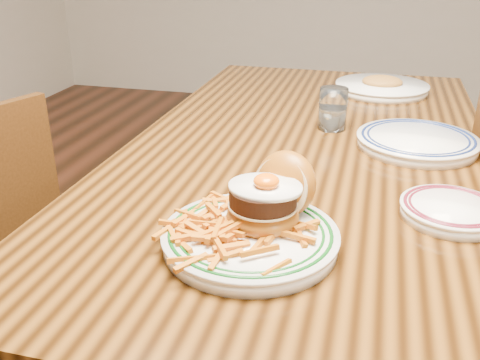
# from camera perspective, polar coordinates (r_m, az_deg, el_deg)

# --- Properties ---
(table) EXTENTS (0.85, 1.60, 0.75)m
(table) POSITION_cam_1_polar(r_m,az_deg,el_deg) (1.33, 7.19, 0.28)
(table) COLOR black
(table) RESTS_ON floor
(main_plate) EXTENTS (0.28, 0.30, 0.14)m
(main_plate) POSITION_cam_1_polar(r_m,az_deg,el_deg) (0.86, 1.77, -4.49)
(main_plate) COLOR white
(main_plate) RESTS_ON table
(side_plate) EXTENTS (0.18, 0.18, 0.03)m
(side_plate) POSITION_cam_1_polar(r_m,az_deg,el_deg) (1.01, 21.63, -2.96)
(side_plate) COLOR white
(side_plate) RESTS_ON table
(rear_plate) EXTENTS (0.28, 0.28, 0.03)m
(rear_plate) POSITION_cam_1_polar(r_m,az_deg,el_deg) (1.33, 18.37, 4.00)
(rear_plate) COLOR white
(rear_plate) RESTS_ON table
(water_glass) EXTENTS (0.07, 0.07, 0.11)m
(water_glass) POSITION_cam_1_polar(r_m,az_deg,el_deg) (1.40, 9.86, 7.24)
(water_glass) COLOR white
(water_glass) RESTS_ON table
(far_plate) EXTENTS (0.29, 0.29, 0.05)m
(far_plate) POSITION_cam_1_polar(r_m,az_deg,el_deg) (1.80, 14.88, 9.60)
(far_plate) COLOR white
(far_plate) RESTS_ON table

